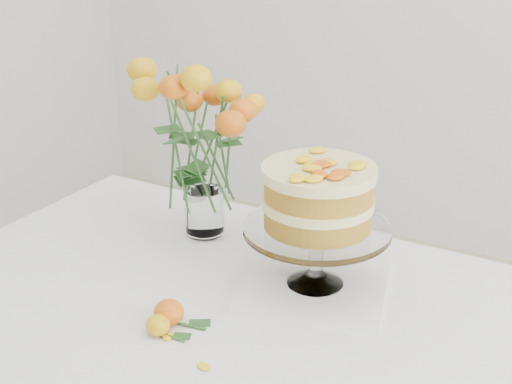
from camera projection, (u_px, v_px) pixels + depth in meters
table at (257, 367)px, 1.28m from camera, size 1.43×0.93×0.76m
napkin at (315, 285)px, 1.38m from camera, size 0.33×0.33×0.01m
cake_stand at (318, 203)px, 1.31m from camera, size 0.28×0.28×0.25m
rose_vase at (202, 126)px, 1.50m from camera, size 0.37×0.37×0.43m
loose_rose_near at (158, 325)px, 1.22m from camera, size 0.08×0.04×0.04m
loose_rose_far at (169, 312)px, 1.25m from camera, size 0.10×0.05×0.05m
stray_petal_a at (168, 337)px, 1.22m from camera, size 0.03×0.02×0.00m
stray_petal_b at (204, 366)px, 1.14m from camera, size 0.03×0.02×0.00m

